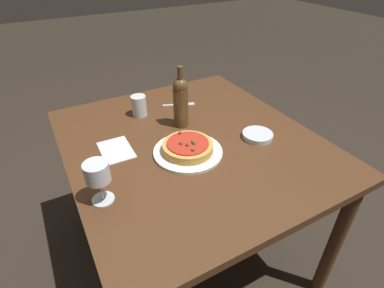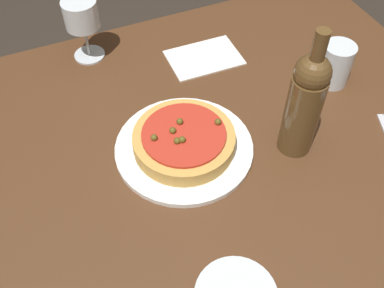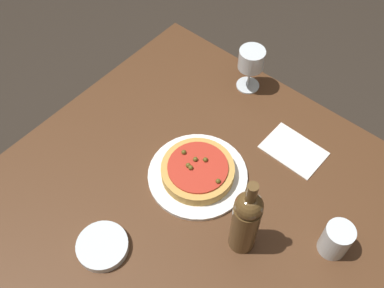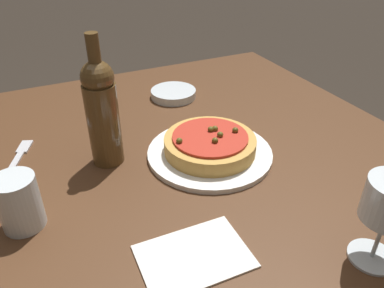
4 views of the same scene
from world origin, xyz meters
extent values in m
cube|color=#4C2D19|center=(0.00, 0.00, 0.76)|extent=(1.16, 1.05, 0.03)
cylinder|color=#4C2D19|center=(0.52, 0.47, 0.37)|extent=(0.06, 0.06, 0.74)
cylinder|color=#4C2D19|center=(-0.52, 0.47, 0.37)|extent=(0.06, 0.06, 0.74)
cylinder|color=white|center=(-0.08, 0.06, 0.78)|extent=(0.29, 0.29, 0.01)
cylinder|color=gold|center=(-0.08, 0.06, 0.81)|extent=(0.21, 0.21, 0.03)
cylinder|color=#B72D1E|center=(-0.08, 0.06, 0.83)|extent=(0.17, 0.17, 0.01)
sphere|color=brown|center=(-0.08, 0.09, 0.83)|extent=(0.01, 0.01, 0.01)
sphere|color=brown|center=(-0.09, 0.04, 0.83)|extent=(0.01, 0.01, 0.01)
sphere|color=brown|center=(-0.14, 0.07, 0.83)|extent=(0.01, 0.01, 0.01)
sphere|color=brown|center=(-0.10, 0.04, 0.83)|extent=(0.01, 0.01, 0.01)
sphere|color=brown|center=(-0.01, 0.06, 0.83)|extent=(0.01, 0.01, 0.01)
sphere|color=brown|center=(-0.10, 0.07, 0.83)|extent=(0.01, 0.01, 0.01)
cylinder|color=silver|center=(-0.18, 0.44, 0.78)|extent=(0.08, 0.08, 0.00)
cylinder|color=silver|center=(-0.18, 0.44, 0.82)|extent=(0.01, 0.01, 0.08)
cylinder|color=silver|center=(-0.18, 0.44, 0.90)|extent=(0.08, 0.08, 0.07)
cylinder|color=brown|center=(0.13, -0.02, 0.87)|extent=(0.07, 0.07, 0.18)
sphere|color=brown|center=(0.13, -0.02, 0.98)|extent=(0.07, 0.07, 0.07)
cylinder|color=brown|center=(0.13, -0.02, 1.03)|extent=(0.03, 0.03, 0.07)
cylinder|color=silver|center=(0.32, 0.12, 0.83)|extent=(0.07, 0.07, 0.10)
cube|color=silver|center=(0.08, 0.32, 0.78)|extent=(0.18, 0.13, 0.00)
camera|label=1|loc=(-0.97, 0.53, 1.51)|focal=28.00mm
camera|label=2|loc=(-0.30, -0.49, 1.50)|focal=42.00mm
camera|label=3|loc=(0.34, -0.47, 1.89)|focal=42.00mm
camera|label=4|loc=(0.26, 0.69, 1.26)|focal=35.00mm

